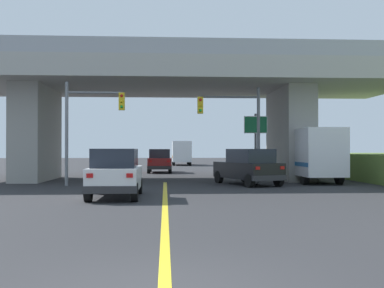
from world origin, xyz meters
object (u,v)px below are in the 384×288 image
(box_truck, at_px, (312,155))
(suv_crossing, at_px, (248,167))
(semi_truck_distant, at_px, (181,153))
(suv_lead, at_px, (116,173))
(highway_sign, at_px, (256,132))
(traffic_signal_farside, at_px, (86,119))
(sedan_oncoming, at_px, (160,161))
(traffic_signal_nearside, at_px, (237,121))

(box_truck, bearing_deg, suv_crossing, -155.29)
(semi_truck_distant, bearing_deg, suv_lead, -95.82)
(box_truck, bearing_deg, highway_sign, 161.97)
(suv_crossing, xyz_separation_m, highway_sign, (1.01, 3.01, 2.07))
(box_truck, bearing_deg, suv_lead, -141.61)
(traffic_signal_farside, bearing_deg, suv_crossing, 1.74)
(traffic_signal_farside, distance_m, highway_sign, 10.53)
(box_truck, distance_m, semi_truck_distant, 32.11)
(traffic_signal_farside, relative_size, highway_sign, 1.34)
(suv_lead, relative_size, sedan_oncoming, 0.91)
(sedan_oncoming, relative_size, highway_sign, 1.13)
(suv_crossing, height_order, semi_truck_distant, semi_truck_distant)
(suv_crossing, height_order, highway_sign, highway_sign)
(suv_lead, distance_m, highway_sign, 12.60)
(traffic_signal_nearside, distance_m, traffic_signal_farside, 8.49)
(suv_crossing, relative_size, semi_truck_distant, 0.77)
(suv_lead, bearing_deg, sedan_oncoming, 85.76)
(suv_lead, relative_size, box_truck, 0.65)
(suv_crossing, bearing_deg, suv_lead, -154.95)
(box_truck, relative_size, semi_truck_distant, 1.01)
(traffic_signal_nearside, relative_size, highway_sign, 1.31)
(sedan_oncoming, bearing_deg, traffic_signal_farside, -104.69)
(sedan_oncoming, relative_size, traffic_signal_farside, 0.84)
(suv_crossing, height_order, sedan_oncoming, same)
(traffic_signal_farside, height_order, highway_sign, traffic_signal_farside)
(box_truck, distance_m, sedan_oncoming, 15.57)
(traffic_signal_nearside, bearing_deg, suv_lead, -130.37)
(sedan_oncoming, bearing_deg, suv_crossing, -70.29)
(traffic_signal_farside, bearing_deg, sedan_oncoming, 75.31)
(traffic_signal_nearside, bearing_deg, box_truck, 16.48)
(suv_crossing, distance_m, traffic_signal_farside, 9.37)
(suv_crossing, relative_size, traffic_signal_nearside, 0.93)
(suv_lead, height_order, highway_sign, highway_sign)
(sedan_oncoming, bearing_deg, traffic_signal_nearside, -71.53)
(suv_crossing, bearing_deg, box_truck, 4.69)
(sedan_oncoming, height_order, highway_sign, highway_sign)
(suv_lead, height_order, sedan_oncoming, same)
(suv_lead, relative_size, traffic_signal_nearside, 0.79)
(traffic_signal_nearside, xyz_separation_m, highway_sign, (1.54, 2.47, -0.53))
(traffic_signal_farside, xyz_separation_m, semi_truck_distant, (6.35, 33.59, -2.08))
(highway_sign, bearing_deg, traffic_signal_farside, -161.80)
(sedan_oncoming, bearing_deg, semi_truck_distant, 82.43)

